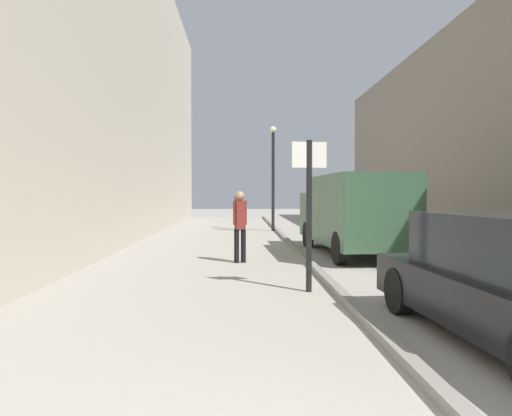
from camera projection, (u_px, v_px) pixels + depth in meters
ground_plane at (243, 252)px, 13.58m from camera, size 80.00×80.00×0.00m
building_facade_left at (60, 42)px, 13.24m from camera, size 3.22×40.00×12.06m
kerb_strip at (296, 249)px, 13.63m from camera, size 0.16×40.00×0.12m
pedestrian_main_foreground at (240, 221)px, 11.37m from camera, size 0.33×0.26×1.75m
pedestrian_mid_block at (239, 208)px, 21.55m from camera, size 0.36×0.24×1.82m
delivery_van at (352, 212)px, 12.92m from camera, size 2.19×5.50×2.19m
street_sign_post at (309, 202)px, 7.95m from camera, size 0.60×0.10×2.60m
lamp_post at (273, 171)px, 21.13m from camera, size 0.28×0.28×4.76m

